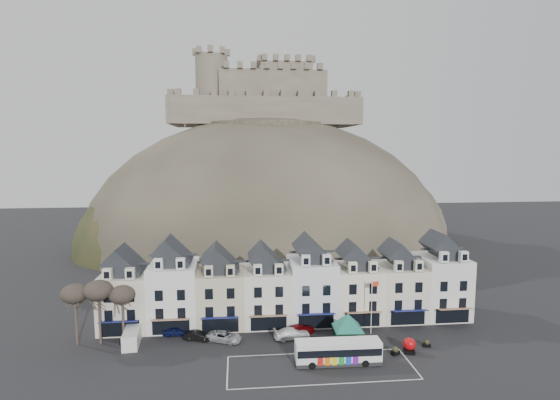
{
  "coord_description": "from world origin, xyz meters",
  "views": [
    {
      "loc": [
        -7.62,
        -47.12,
        25.94
      ],
      "look_at": [
        -0.61,
        24.0,
        17.38
      ],
      "focal_mm": 28.0,
      "sensor_mm": 36.0,
      "label": 1
    }
  ],
  "objects_px": {
    "white_van": "(132,338)",
    "car_navy": "(176,331)",
    "bus": "(338,351)",
    "car_silver": "(224,337)",
    "car_black": "(198,336)",
    "red_buoy": "(409,345)",
    "flagpole": "(372,303)",
    "bus_shelter": "(348,322)",
    "car_charcoal": "(347,328)",
    "car_white": "(292,333)",
    "car_maroon": "(299,329)"
  },
  "relations": [
    {
      "from": "flagpole",
      "to": "car_navy",
      "type": "relative_size",
      "value": 2.07
    },
    {
      "from": "bus_shelter",
      "to": "car_silver",
      "type": "bearing_deg",
      "value": 169.29
    },
    {
      "from": "red_buoy",
      "to": "car_black",
      "type": "distance_m",
      "value": 27.85
    },
    {
      "from": "white_van",
      "to": "car_navy",
      "type": "xyz_separation_m",
      "value": [
        5.45,
        2.5,
        -0.39
      ]
    },
    {
      "from": "bus_shelter",
      "to": "white_van",
      "type": "distance_m",
      "value": 28.5
    },
    {
      "from": "bus_shelter",
      "to": "flagpole",
      "type": "distance_m",
      "value": 6.25
    },
    {
      "from": "flagpole",
      "to": "car_charcoal",
      "type": "relative_size",
      "value": 1.97
    },
    {
      "from": "bus",
      "to": "car_maroon",
      "type": "bearing_deg",
      "value": 112.95
    },
    {
      "from": "bus_shelter",
      "to": "car_white",
      "type": "xyz_separation_m",
      "value": [
        -6.81,
        3.71,
        -2.9
      ]
    },
    {
      "from": "bus",
      "to": "flagpole",
      "type": "xyz_separation_m",
      "value": [
        6.69,
        8.02,
        2.8
      ]
    },
    {
      "from": "red_buoy",
      "to": "car_navy",
      "type": "distance_m",
      "value": 31.29
    },
    {
      "from": "car_white",
      "to": "car_maroon",
      "type": "xyz_separation_m",
      "value": [
        1.2,
        1.12,
        0.05
      ]
    },
    {
      "from": "car_silver",
      "to": "car_white",
      "type": "height_order",
      "value": "car_white"
    },
    {
      "from": "car_maroon",
      "to": "car_charcoal",
      "type": "relative_size",
      "value": 1.15
    },
    {
      "from": "car_silver",
      "to": "car_black",
      "type": "bearing_deg",
      "value": 102.1
    },
    {
      "from": "bus_shelter",
      "to": "car_black",
      "type": "height_order",
      "value": "bus_shelter"
    },
    {
      "from": "bus",
      "to": "car_black",
      "type": "xyz_separation_m",
      "value": [
        -17.44,
        8.15,
        -0.99
      ]
    },
    {
      "from": "car_white",
      "to": "car_charcoal",
      "type": "height_order",
      "value": "car_white"
    },
    {
      "from": "red_buoy",
      "to": "white_van",
      "type": "height_order",
      "value": "white_van"
    },
    {
      "from": "car_silver",
      "to": "flagpole",
      "type": "bearing_deg",
      "value": -66.27
    },
    {
      "from": "white_van",
      "to": "car_maroon",
      "type": "bearing_deg",
      "value": -2.0
    },
    {
      "from": "car_maroon",
      "to": "car_charcoal",
      "type": "distance_m",
      "value": 6.77
    },
    {
      "from": "red_buoy",
      "to": "car_white",
      "type": "xyz_separation_m",
      "value": [
        -14.33,
        5.66,
        -0.29
      ]
    },
    {
      "from": "bus",
      "to": "car_silver",
      "type": "xyz_separation_m",
      "value": [
        -13.85,
        7.5,
        -0.94
      ]
    },
    {
      "from": "car_navy",
      "to": "car_silver",
      "type": "xyz_separation_m",
      "value": [
        6.68,
        -2.5,
        0.03
      ]
    },
    {
      "from": "flagpole",
      "to": "car_charcoal",
      "type": "xyz_separation_m",
      "value": [
        -3.37,
        0.66,
        -3.76
      ]
    },
    {
      "from": "car_maroon",
      "to": "car_charcoal",
      "type": "height_order",
      "value": "car_maroon"
    },
    {
      "from": "car_black",
      "to": "bus_shelter",
      "type": "bearing_deg",
      "value": -86.63
    },
    {
      "from": "flagpole",
      "to": "car_silver",
      "type": "relative_size",
      "value": 1.63
    },
    {
      "from": "bus_shelter",
      "to": "red_buoy",
      "type": "distance_m",
      "value": 8.2
    },
    {
      "from": "car_maroon",
      "to": "car_navy",
      "type": "bearing_deg",
      "value": 60.93
    },
    {
      "from": "car_maroon",
      "to": "car_silver",
      "type": "bearing_deg",
      "value": 71.69
    },
    {
      "from": "red_buoy",
      "to": "car_silver",
      "type": "relative_size",
      "value": 0.42
    },
    {
      "from": "bus_shelter",
      "to": "car_navy",
      "type": "height_order",
      "value": "bus_shelter"
    },
    {
      "from": "bus",
      "to": "car_maroon",
      "type": "distance_m",
      "value": 9.32
    },
    {
      "from": "bus_shelter",
      "to": "white_van",
      "type": "relative_size",
      "value": 1.59
    },
    {
      "from": "car_charcoal",
      "to": "car_black",
      "type": "bearing_deg",
      "value": 84.85
    },
    {
      "from": "red_buoy",
      "to": "car_charcoal",
      "type": "height_order",
      "value": "red_buoy"
    },
    {
      "from": "car_maroon",
      "to": "car_charcoal",
      "type": "xyz_separation_m",
      "value": [
        6.77,
        0.06,
        -0.12
      ]
    },
    {
      "from": "bus_shelter",
      "to": "car_charcoal",
      "type": "relative_size",
      "value": 1.88
    },
    {
      "from": "car_white",
      "to": "car_charcoal",
      "type": "distance_m",
      "value": 8.06
    },
    {
      "from": "red_buoy",
      "to": "flagpole",
      "type": "bearing_deg",
      "value": 115.81
    },
    {
      "from": "flagpole",
      "to": "car_white",
      "type": "xyz_separation_m",
      "value": [
        -11.34,
        -0.52,
        -3.69
      ]
    },
    {
      "from": "bus",
      "to": "white_van",
      "type": "relative_size",
      "value": 2.25
    },
    {
      "from": "bus_shelter",
      "to": "flagpole",
      "type": "relative_size",
      "value": 0.95
    },
    {
      "from": "car_navy",
      "to": "car_charcoal",
      "type": "distance_m",
      "value": 23.89
    },
    {
      "from": "car_maroon",
      "to": "flagpole",
      "type": "bearing_deg",
      "value": -117.8
    },
    {
      "from": "bus",
      "to": "car_maroon",
      "type": "relative_size",
      "value": 2.31
    },
    {
      "from": "car_maroon",
      "to": "car_charcoal",
      "type": "bearing_deg",
      "value": -113.9
    },
    {
      "from": "bus",
      "to": "car_silver",
      "type": "bearing_deg",
      "value": 152.7
    }
  ]
}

